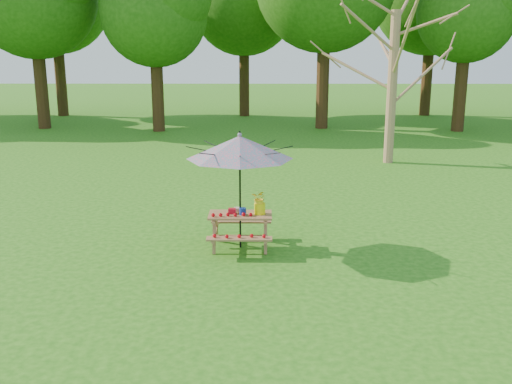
{
  "coord_description": "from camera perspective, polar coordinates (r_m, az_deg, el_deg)",
  "views": [
    {
      "loc": [
        0.97,
        -5.59,
        3.69
      ],
      "look_at": [
        0.88,
        4.8,
        1.1
      ],
      "focal_mm": 40.0,
      "sensor_mm": 36.0,
      "label": 1
    }
  ],
  "objects": [
    {
      "name": "picnic_table",
      "position": [
        10.92,
        -1.58,
        -3.94
      ],
      "size": [
        1.2,
        1.32,
        0.67
      ],
      "color": "#956543",
      "rests_on": "ground"
    },
    {
      "name": "tomatoes_row",
      "position": [
        10.65,
        -2.43,
        -2.29
      ],
      "size": [
        0.77,
        0.13,
        0.07
      ],
      "primitive_type": null,
      "color": "red",
      "rests_on": "picnic_table"
    },
    {
      "name": "patio_umbrella",
      "position": [
        10.54,
        -1.64,
        4.49
      ],
      "size": [
        2.07,
        2.07,
        2.25
      ],
      "color": "black",
      "rests_on": "ground"
    },
    {
      "name": "produce_bins",
      "position": [
        10.84,
        -1.83,
        -1.89
      ],
      "size": [
        0.34,
        0.37,
        0.13
      ],
      "color": "red",
      "rests_on": "picnic_table"
    },
    {
      "name": "flower_bucket",
      "position": [
        10.75,
        0.38,
        -0.94
      ],
      "size": [
        0.36,
        0.34,
        0.47
      ],
      "color": "#F7EF0D",
      "rests_on": "picnic_table"
    }
  ]
}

